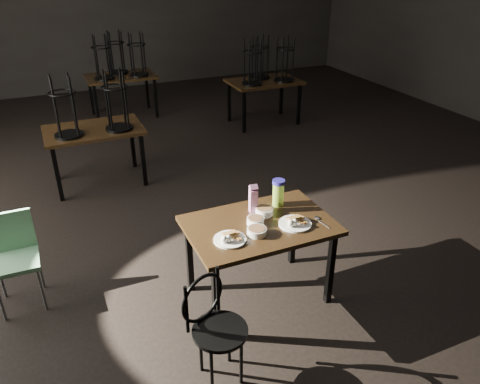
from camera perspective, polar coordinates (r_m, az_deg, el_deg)
name	(u,v)px	position (r m, az deg, el deg)	size (l,w,h in m)	color
main_table	(259,231)	(3.90, 2.39, -4.83)	(1.20, 0.80, 0.75)	black
plate_left	(230,238)	(3.63, -1.26, -5.63)	(0.26, 0.26, 0.08)	white
plate_right	(295,222)	(3.85, 6.73, -3.69)	(0.27, 0.27, 0.09)	white
bowl_near	(255,221)	(3.84, 1.88, -3.50)	(0.14, 0.14, 0.06)	white
bowl_far	(264,211)	(3.97, 2.98, -2.30)	(0.15, 0.15, 0.06)	white
bowl_big	(257,231)	(3.70, 2.06, -4.79)	(0.16, 0.16, 0.05)	white
juice_carton	(253,199)	(3.96, 1.63, -0.89)	(0.07, 0.07, 0.26)	#881867
water_bottle	(278,192)	(4.08, 4.69, -0.05)	(0.12, 0.12, 0.24)	#97C73A
spoon	(318,219)	(3.96, 9.52, -3.25)	(0.05, 0.21, 0.01)	silver
bentwood_chair	(213,321)	(3.34, -3.28, -15.44)	(0.44, 0.43, 0.82)	black
school_chair	(13,252)	(4.39, -25.90, -6.61)	(0.38, 0.38, 0.82)	#7CC18E
bg_table_left	(94,129)	(6.15, -17.42, 7.29)	(1.20, 0.80, 1.48)	black
bg_table_right	(265,79)	(8.18, 3.02, 13.59)	(1.20, 0.80, 1.48)	black
bg_table_far	(121,74)	(8.79, -14.36, 13.78)	(1.20, 0.80, 1.48)	black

